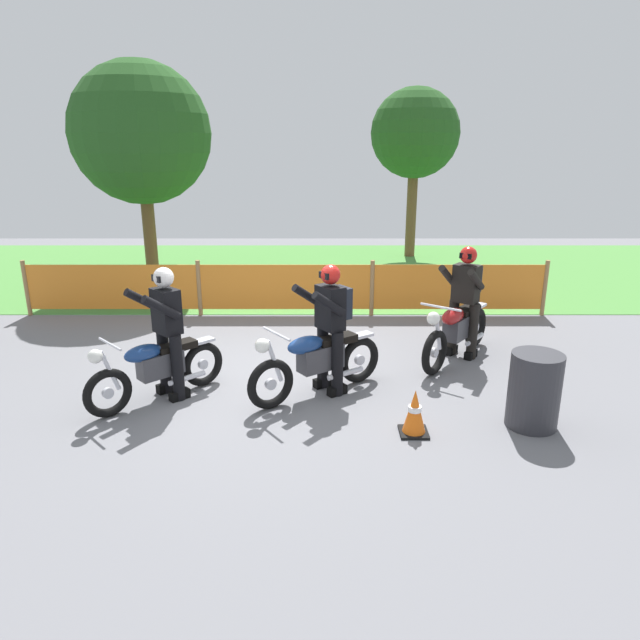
% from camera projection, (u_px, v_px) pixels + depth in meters
% --- Properties ---
extents(ground, '(24.00, 24.00, 0.02)m').
position_uv_depth(ground, '(274.00, 380.00, 7.89)').
color(ground, slate).
extents(grass_verge, '(24.00, 7.54, 0.01)m').
position_uv_depth(grass_verge, '(295.00, 271.00, 14.41)').
color(grass_verge, '#4C8C3D').
rests_on(grass_verge, ground).
extents(barrier_fence, '(9.76, 0.08, 1.05)m').
position_uv_depth(barrier_fence, '(286.00, 287.00, 10.65)').
color(barrier_fence, '#997547').
rests_on(barrier_fence, ground).
extents(tree_leftmost, '(2.97, 2.97, 4.79)m').
position_uv_depth(tree_leftmost, '(142.00, 134.00, 12.12)').
color(tree_leftmost, brown).
rests_on(tree_leftmost, ground).
extents(tree_near_left, '(2.39, 2.39, 4.55)m').
position_uv_depth(tree_near_left, '(416.00, 134.00, 15.38)').
color(tree_near_left, brown).
rests_on(tree_near_left, ground).
extents(motorcycle_lead, '(1.45, 1.40, 0.91)m').
position_uv_depth(motorcycle_lead, '(157.00, 368.00, 7.13)').
color(motorcycle_lead, black).
rests_on(motorcycle_lead, ground).
extents(motorcycle_trailing, '(1.72, 1.26, 0.96)m').
position_uv_depth(motorcycle_trailing, '(318.00, 361.00, 7.28)').
color(motorcycle_trailing, black).
rests_on(motorcycle_trailing, ground).
extents(motorcycle_third, '(1.35, 1.71, 0.98)m').
position_uv_depth(motorcycle_third, '(458.00, 330.00, 8.45)').
color(motorcycle_third, black).
rests_on(motorcycle_third, ground).
extents(rider_lead, '(0.73, 0.73, 1.69)m').
position_uv_depth(rider_lead, '(168.00, 328.00, 7.11)').
color(rider_lead, black).
rests_on(rider_lead, ground).
extents(rider_trailing, '(0.79, 0.72, 1.69)m').
position_uv_depth(rider_trailing, '(332.00, 322.00, 7.26)').
color(rider_trailing, black).
rests_on(rider_trailing, ground).
extents(rider_third, '(0.73, 0.78, 1.69)m').
position_uv_depth(rider_third, '(466.00, 296.00, 8.47)').
color(rider_third, black).
rests_on(rider_third, ground).
extents(traffic_cone, '(0.32, 0.32, 0.53)m').
position_uv_depth(traffic_cone, '(415.00, 412.00, 6.35)').
color(traffic_cone, black).
rests_on(traffic_cone, ground).
extents(spare_drum, '(0.58, 0.58, 0.88)m').
position_uv_depth(spare_drum, '(535.00, 390.00, 6.48)').
color(spare_drum, '#2D2D33').
rests_on(spare_drum, ground).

